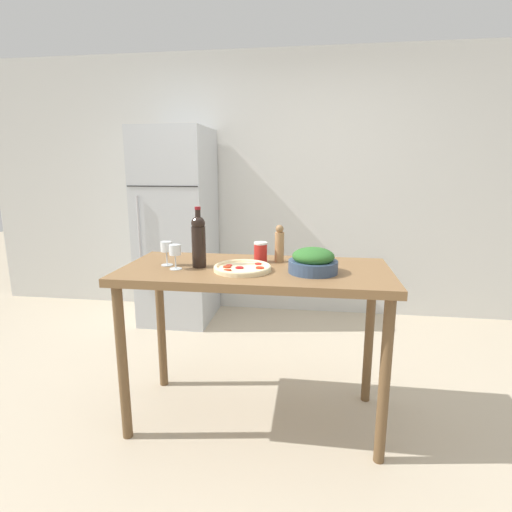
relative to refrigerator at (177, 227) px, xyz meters
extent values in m
plane|color=#BCAD93|center=(0.99, -1.55, -0.93)|extent=(14.00, 14.00, 0.00)
cube|color=silver|center=(0.99, 0.40, 0.37)|extent=(6.40, 0.06, 2.60)
cube|color=#B7BCC1|center=(0.00, 0.00, 0.00)|extent=(0.65, 0.71, 1.85)
cube|color=black|center=(0.00, -0.35, 0.41)|extent=(0.64, 0.01, 0.01)
cylinder|color=#B2B2B7|center=(-0.23, -0.37, -0.09)|extent=(0.02, 0.02, 0.83)
cube|color=brown|center=(0.99, -1.55, -0.01)|extent=(1.50, 0.69, 0.05)
cylinder|color=brown|center=(0.30, -1.83, -0.48)|extent=(0.06, 0.06, 0.90)
cylinder|color=brown|center=(1.68, -1.83, -0.48)|extent=(0.06, 0.06, 0.90)
cylinder|color=brown|center=(0.30, -1.27, -0.48)|extent=(0.06, 0.06, 0.90)
cylinder|color=brown|center=(1.68, -1.27, -0.48)|extent=(0.06, 0.06, 0.90)
cylinder|color=black|center=(0.67, -1.58, 0.13)|extent=(0.08, 0.08, 0.23)
sphere|color=black|center=(0.67, -1.58, 0.26)|extent=(0.08, 0.08, 0.08)
cylinder|color=black|center=(0.67, -1.58, 0.30)|extent=(0.03, 0.03, 0.08)
cylinder|color=maroon|center=(0.67, -1.58, 0.35)|extent=(0.03, 0.03, 0.02)
cylinder|color=silver|center=(0.56, -1.65, 0.02)|extent=(0.07, 0.07, 0.00)
cylinder|color=silver|center=(0.56, -1.65, 0.06)|extent=(0.01, 0.01, 0.08)
cylinder|color=white|center=(0.56, -1.65, 0.13)|extent=(0.06, 0.06, 0.06)
cylinder|color=maroon|center=(0.56, -1.65, 0.11)|extent=(0.06, 0.06, 0.02)
cylinder|color=silver|center=(0.48, -1.57, 0.02)|extent=(0.07, 0.07, 0.00)
cylinder|color=silver|center=(0.48, -1.57, 0.06)|extent=(0.01, 0.01, 0.08)
cylinder|color=white|center=(0.48, -1.57, 0.13)|extent=(0.06, 0.06, 0.06)
cylinder|color=maroon|center=(0.48, -1.57, 0.10)|extent=(0.06, 0.06, 0.00)
cylinder|color=#AD7F51|center=(1.11, -1.39, 0.10)|extent=(0.06, 0.06, 0.18)
sphere|color=#936C45|center=(1.11, -1.39, 0.21)|extent=(0.05, 0.05, 0.05)
cylinder|color=#384C6B|center=(1.31, -1.61, 0.05)|extent=(0.26, 0.26, 0.07)
ellipsoid|color=#2D6628|center=(1.31, -1.61, 0.10)|extent=(0.22, 0.22, 0.09)
cylinder|color=beige|center=(0.93, -1.62, 0.02)|extent=(0.32, 0.32, 0.02)
torus|color=beige|center=(0.93, -1.62, 0.03)|extent=(0.32, 0.32, 0.02)
cylinder|color=#AD1517|center=(0.91, -1.64, 0.04)|extent=(0.04, 0.04, 0.01)
cylinder|color=red|center=(1.00, -1.54, 0.04)|extent=(0.04, 0.04, 0.01)
cylinder|color=#AA2810|center=(0.86, -1.71, 0.04)|extent=(0.04, 0.04, 0.01)
cylinder|color=red|center=(1.02, -1.63, 0.04)|extent=(0.04, 0.04, 0.01)
cylinder|color=red|center=(0.85, -1.60, 0.04)|extent=(0.03, 0.03, 0.01)
cylinder|color=#AD2F15|center=(0.84, -1.63, 0.04)|extent=(0.04, 0.04, 0.01)
cylinder|color=#B2231E|center=(1.00, -1.41, 0.07)|extent=(0.08, 0.08, 0.11)
cylinder|color=white|center=(1.00, -1.41, 0.13)|extent=(0.08, 0.08, 0.01)
camera|label=1|loc=(1.30, -3.70, 0.57)|focal=28.00mm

